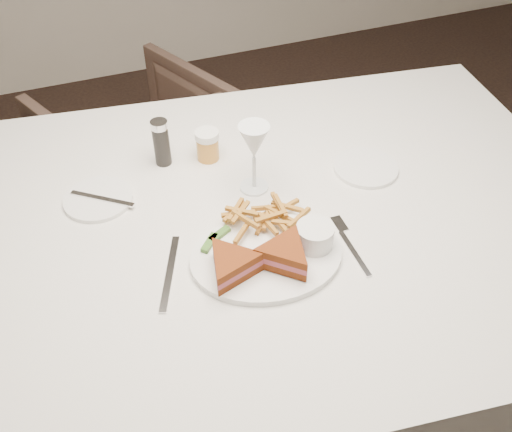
{
  "coord_description": "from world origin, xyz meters",
  "views": [
    {
      "loc": [
        -0.64,
        -0.54,
        1.63
      ],
      "look_at": [
        -0.32,
        0.29,
        0.8
      ],
      "focal_mm": 40.0,
      "sensor_mm": 36.0,
      "label": 1
    }
  ],
  "objects": [
    {
      "name": "table_setting",
      "position": [
        -0.32,
        0.3,
        0.79
      ],
      "size": [
        0.8,
        0.64,
        0.18
      ],
      "color": "white",
      "rests_on": "table"
    },
    {
      "name": "chair_far",
      "position": [
        -0.41,
        1.3,
        0.31
      ],
      "size": [
        0.79,
        0.77,
        0.63
      ],
      "primitive_type": "imported",
      "rotation": [
        0.0,
        0.0,
        3.56
      ],
      "color": "#4A362D",
      "rests_on": "ground"
    },
    {
      "name": "table",
      "position": [
        -0.32,
        0.34,
        0.38
      ],
      "size": [
        1.76,
        1.3,
        0.75
      ],
      "primitive_type": "cube",
      "rotation": [
        0.0,
        0.0,
        -0.13
      ],
      "color": "silver",
      "rests_on": "ground"
    }
  ]
}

